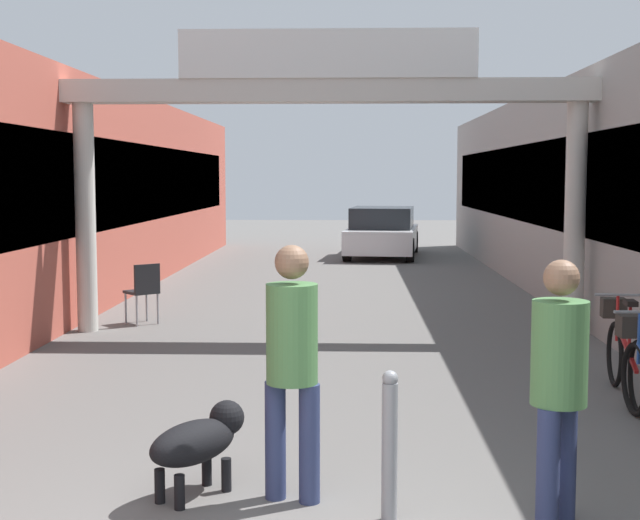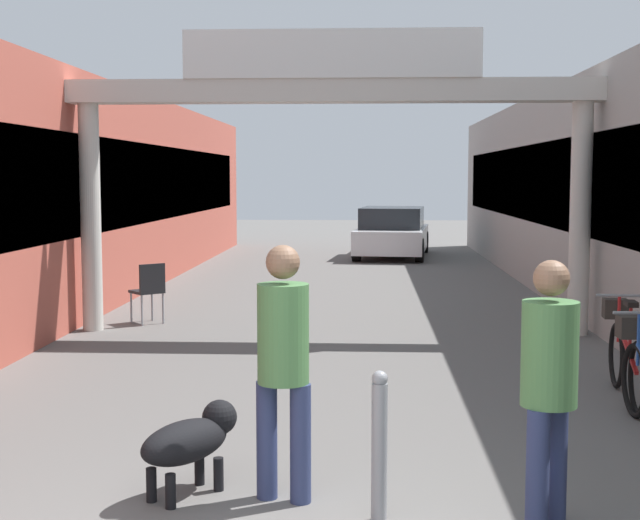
# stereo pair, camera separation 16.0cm
# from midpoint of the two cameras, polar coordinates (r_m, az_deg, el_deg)

# --- Properties ---
(storefront_left) EXTENTS (3.00, 26.00, 3.67)m
(storefront_left) POSITION_cam_midpoint_polar(r_m,az_deg,el_deg) (15.76, -18.44, 3.97)
(storefront_left) COLOR #B25142
(storefront_left) RESTS_ON ground_plane
(arcade_sign_gateway) EXTENTS (7.40, 0.47, 4.09)m
(arcade_sign_gateway) POSITION_cam_midpoint_polar(r_m,az_deg,el_deg) (12.16, 0.13, 8.80)
(arcade_sign_gateway) COLOR beige
(arcade_sign_gateway) RESTS_ON ground_plane
(pedestrian_with_dog) EXTENTS (0.42, 0.42, 1.71)m
(pedestrian_with_dog) POSITION_cam_midpoint_polar(r_m,az_deg,el_deg) (5.87, -2.59, -6.14)
(pedestrian_with_dog) COLOR navy
(pedestrian_with_dog) RESTS_ON ground_plane
(pedestrian_companion) EXTENTS (0.48, 0.48, 1.65)m
(pedestrian_companion) POSITION_cam_midpoint_polar(r_m,az_deg,el_deg) (5.60, 14.24, -7.24)
(pedestrian_companion) COLOR navy
(pedestrian_companion) RESTS_ON ground_plane
(dog_on_leash) EXTENTS (0.70, 0.81, 0.60)m
(dog_on_leash) POSITION_cam_midpoint_polar(r_m,az_deg,el_deg) (6.19, -8.43, -11.33)
(dog_on_leash) COLOR black
(dog_on_leash) RESTS_ON ground_plane
(bicycle_red_farthest) EXTENTS (0.46, 1.69, 0.98)m
(bicycle_red_farthest) POSITION_cam_midpoint_polar(r_m,az_deg,el_deg) (9.21, 18.38, -5.61)
(bicycle_red_farthest) COLOR black
(bicycle_red_farthest) RESTS_ON ground_plane
(bollard_post_metal) EXTENTS (0.10, 0.10, 0.96)m
(bollard_post_metal) POSITION_cam_midpoint_polar(r_m,az_deg,el_deg) (5.66, 3.65, -11.73)
(bollard_post_metal) COLOR gray
(bollard_post_metal) RESTS_ON ground_plane
(cafe_chair_black_nearer) EXTENTS (0.56, 0.56, 0.89)m
(cafe_chair_black_nearer) POSITION_cam_midpoint_polar(r_m,az_deg,el_deg) (13.17, -11.54, -1.75)
(cafe_chair_black_nearer) COLOR gray
(cafe_chair_black_nearer) RESTS_ON ground_plane
(parked_car_white) EXTENTS (2.17, 4.16, 1.33)m
(parked_car_white) POSITION_cam_midpoint_polar(r_m,az_deg,el_deg) (23.85, 3.83, 1.75)
(parked_car_white) COLOR silver
(parked_car_white) RESTS_ON ground_plane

